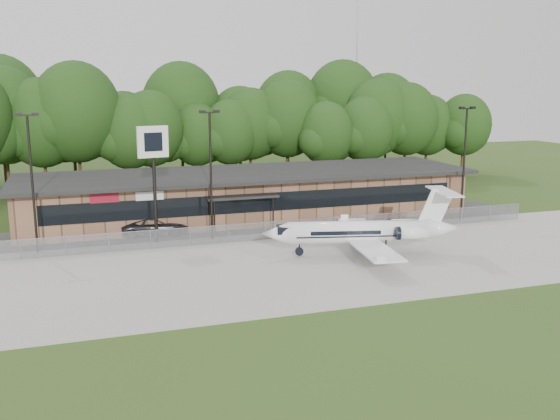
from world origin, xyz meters
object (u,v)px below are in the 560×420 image
object	(u,v)px
terminal	(248,194)
pole_sign	(153,154)
business_jet	(365,233)
suv	(155,226)

from	to	relation	value
terminal	pole_sign	world-z (taller)	pole_sign
business_jet	suv	xyz separation A→B (m)	(-13.57, 10.97, -0.96)
terminal	business_jet	bearing A→B (deg)	-73.83
terminal	suv	size ratio (longest dim) A/B	7.51
business_jet	pole_sign	size ratio (longest dim) A/B	1.56
business_jet	pole_sign	xyz separation A→B (m)	(-13.80, 8.27, 5.24)
terminal	pole_sign	xyz separation A→B (m)	(-9.33, -7.14, 4.78)
business_jet	pole_sign	distance (m)	16.92
terminal	pole_sign	distance (m)	12.69
suv	pole_sign	size ratio (longest dim) A/B	0.60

